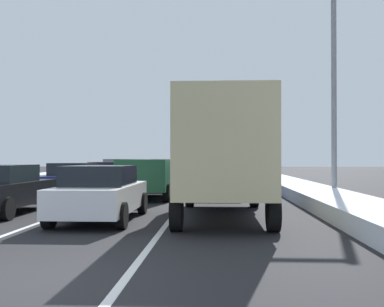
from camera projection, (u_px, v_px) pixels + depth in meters
ground_plane at (166, 187)px, 27.45m from camera, size 137.74×137.74×0.00m
lane_stripe_between_right_lane_and_center_lane at (198, 182)px, 32.65m from camera, size 0.14×58.27×0.01m
lane_stripe_between_center_lane_and_left_lane at (151, 182)px, 32.83m from camera, size 0.14×58.27×0.01m
snow_bank_right_shoulder at (273, 179)px, 32.37m from camera, size 2.12×58.27×0.48m
snow_bank_left_shoulder at (78, 176)px, 33.11m from camera, size 1.51×58.27×0.84m
box_truck_right_lane_nearest at (223, 152)px, 13.12m from camera, size 2.53×7.20×3.36m
suv_navy_right_lane_second at (225, 173)px, 21.94m from camera, size 2.16×4.90×1.67m
suv_maroon_right_lane_third at (222, 170)px, 28.36m from camera, size 2.16×4.90×1.67m
sedan_gray_right_lane_fourth at (222, 171)px, 34.97m from camera, size 2.00×4.50×1.51m
suv_silver_right_lane_fifth at (223, 166)px, 41.19m from camera, size 2.16×4.90×1.67m
sedan_white_center_lane_nearest at (101, 193)px, 12.56m from camera, size 2.00×4.50×1.51m
suv_green_center_lane_second at (149, 175)px, 19.63m from camera, size 2.16×4.90×1.67m
sedan_tan_center_lane_third at (162, 176)px, 25.33m from camera, size 2.00×4.50×1.51m
suv_red_center_lane_fourth at (170, 169)px, 31.13m from camera, size 2.16×4.90×1.67m
sedan_charcoal_center_lane_fifth at (180, 170)px, 38.06m from camera, size 2.00×4.50×1.51m
sedan_black_left_lane_nearest at (1, 189)px, 14.08m from camera, size 2.00×4.50×1.51m
sedan_navy_left_lane_second at (74, 180)px, 20.40m from camera, size 2.00×4.50×1.51m
sedan_maroon_left_lane_third at (107, 175)px, 26.31m from camera, size 2.00×4.50×1.51m
suv_gray_left_lane_fourth at (125, 168)px, 32.78m from camera, size 2.16×4.90×1.67m
sedan_silver_left_lane_fifth at (140, 169)px, 39.32m from camera, size 2.00×4.50×1.51m
traffic_light_gantry at (226, 137)px, 59.00m from camera, size 7.54×0.47×6.20m
street_lamp_right_near at (326, 74)px, 19.17m from camera, size 2.66×0.36×8.87m
street_lamp_right_mid at (267, 124)px, 40.33m from camera, size 2.66×0.36×7.92m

